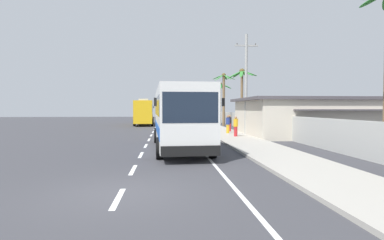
{
  "coord_description": "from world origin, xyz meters",
  "views": [
    {
      "loc": [
        1.27,
        -8.93,
        2.41
      ],
      "look_at": [
        2.85,
        9.68,
        1.7
      ],
      "focal_mm": 29.21,
      "sensor_mm": 36.0,
      "label": 1
    }
  ],
  "objects_px": {
    "coach_bus_foreground": "(179,115)",
    "coach_bus_far_lane": "(144,112)",
    "palm_second": "(220,93)",
    "pedestrian_midwalk": "(236,126)",
    "utility_pole_mid": "(246,83)",
    "roadside_building": "(331,117)",
    "pedestrian_near_kerb": "(230,123)",
    "pedestrian_far_walk": "(228,124)",
    "palm_fourth": "(242,84)",
    "motorcycle_beside_bus": "(192,128)",
    "palm_nearest": "(224,91)"
  },
  "relations": [
    {
      "from": "pedestrian_far_walk",
      "to": "utility_pole_mid",
      "type": "height_order",
      "value": "utility_pole_mid"
    },
    {
      "from": "coach_bus_foreground",
      "to": "pedestrian_midwalk",
      "type": "xyz_separation_m",
      "value": [
        4.84,
        6.07,
        -1.01
      ]
    },
    {
      "from": "motorcycle_beside_bus",
      "to": "pedestrian_midwalk",
      "type": "distance_m",
      "value": 4.73
    },
    {
      "from": "utility_pole_mid",
      "to": "roadside_building",
      "type": "xyz_separation_m",
      "value": [
        7.56,
        -0.5,
        -2.97
      ]
    },
    {
      "from": "pedestrian_midwalk",
      "to": "palm_second",
      "type": "bearing_deg",
      "value": -167.54
    },
    {
      "from": "pedestrian_far_walk",
      "to": "palm_fourth",
      "type": "xyz_separation_m",
      "value": [
        2.21,
        3.87,
        3.91
      ]
    },
    {
      "from": "pedestrian_midwalk",
      "to": "roadside_building",
      "type": "xyz_separation_m",
      "value": [
        8.98,
        1.75,
        0.68
      ]
    },
    {
      "from": "coach_bus_far_lane",
      "to": "utility_pole_mid",
      "type": "xyz_separation_m",
      "value": [
        10.16,
        -18.69,
        2.71
      ]
    },
    {
      "from": "palm_nearest",
      "to": "palm_second",
      "type": "distance_m",
      "value": 5.07
    },
    {
      "from": "palm_nearest",
      "to": "palm_fourth",
      "type": "bearing_deg",
      "value": -90.0
    },
    {
      "from": "palm_fourth",
      "to": "palm_second",
      "type": "bearing_deg",
      "value": 88.42
    },
    {
      "from": "palm_fourth",
      "to": "roadside_building",
      "type": "relative_size",
      "value": 0.4
    },
    {
      "from": "coach_bus_far_lane",
      "to": "palm_second",
      "type": "height_order",
      "value": "palm_second"
    },
    {
      "from": "pedestrian_far_walk",
      "to": "roadside_building",
      "type": "relative_size",
      "value": 0.1
    },
    {
      "from": "pedestrian_midwalk",
      "to": "palm_second",
      "type": "xyz_separation_m",
      "value": [
        2.62,
        22.03,
        3.75
      ]
    },
    {
      "from": "coach_bus_foreground",
      "to": "coach_bus_far_lane",
      "type": "xyz_separation_m",
      "value": [
        -3.9,
        27.0,
        -0.06
      ]
    },
    {
      "from": "coach_bus_foreground",
      "to": "coach_bus_far_lane",
      "type": "height_order",
      "value": "coach_bus_foreground"
    },
    {
      "from": "pedestrian_near_kerb",
      "to": "roadside_building",
      "type": "bearing_deg",
      "value": 146.9
    },
    {
      "from": "coach_bus_foreground",
      "to": "pedestrian_near_kerb",
      "type": "height_order",
      "value": "coach_bus_foreground"
    },
    {
      "from": "coach_bus_foreground",
      "to": "motorcycle_beside_bus",
      "type": "distance_m",
      "value": 9.68
    },
    {
      "from": "pedestrian_midwalk",
      "to": "palm_fourth",
      "type": "relative_size",
      "value": 0.25
    },
    {
      "from": "coach_bus_far_lane",
      "to": "palm_second",
      "type": "relative_size",
      "value": 1.75
    },
    {
      "from": "coach_bus_foreground",
      "to": "palm_nearest",
      "type": "distance_m",
      "value": 24.27
    },
    {
      "from": "palm_second",
      "to": "pedestrian_midwalk",
      "type": "bearing_deg",
      "value": -96.79
    },
    {
      "from": "coach_bus_foreground",
      "to": "pedestrian_far_walk",
      "type": "relative_size",
      "value": 6.8
    },
    {
      "from": "palm_second",
      "to": "pedestrian_far_walk",
      "type": "bearing_deg",
      "value": -97.92
    },
    {
      "from": "coach_bus_foreground",
      "to": "pedestrian_midwalk",
      "type": "distance_m",
      "value": 7.83
    },
    {
      "from": "utility_pole_mid",
      "to": "palm_fourth",
      "type": "relative_size",
      "value": 1.36
    },
    {
      "from": "coach_bus_foreground",
      "to": "coach_bus_far_lane",
      "type": "relative_size",
      "value": 1.0
    },
    {
      "from": "coach_bus_foreground",
      "to": "roadside_building",
      "type": "relative_size",
      "value": 0.69
    },
    {
      "from": "motorcycle_beside_bus",
      "to": "pedestrian_far_walk",
      "type": "distance_m",
      "value": 3.31
    },
    {
      "from": "pedestrian_midwalk",
      "to": "palm_fourth",
      "type": "height_order",
      "value": "palm_fourth"
    },
    {
      "from": "coach_bus_far_lane",
      "to": "palm_fourth",
      "type": "distance_m",
      "value": 17.94
    },
    {
      "from": "coach_bus_foreground",
      "to": "pedestrian_midwalk",
      "type": "height_order",
      "value": "coach_bus_foreground"
    },
    {
      "from": "pedestrian_midwalk",
      "to": "pedestrian_far_walk",
      "type": "relative_size",
      "value": 0.98
    },
    {
      "from": "utility_pole_mid",
      "to": "pedestrian_near_kerb",
      "type": "bearing_deg",
      "value": 104.01
    },
    {
      "from": "pedestrian_midwalk",
      "to": "palm_second",
      "type": "relative_size",
      "value": 0.25
    },
    {
      "from": "pedestrian_near_kerb",
      "to": "roadside_building",
      "type": "relative_size",
      "value": 0.1
    },
    {
      "from": "coach_bus_far_lane",
      "to": "pedestrian_near_kerb",
      "type": "height_order",
      "value": "coach_bus_far_lane"
    },
    {
      "from": "coach_bus_foreground",
      "to": "palm_fourth",
      "type": "xyz_separation_m",
      "value": [
        7.05,
        13.11,
        2.92
      ]
    },
    {
      "from": "coach_bus_far_lane",
      "to": "pedestrian_far_walk",
      "type": "distance_m",
      "value": 19.82
    },
    {
      "from": "pedestrian_far_walk",
      "to": "palm_fourth",
      "type": "distance_m",
      "value": 5.93
    },
    {
      "from": "palm_second",
      "to": "roadside_building",
      "type": "relative_size",
      "value": 0.39
    },
    {
      "from": "coach_bus_foreground",
      "to": "pedestrian_midwalk",
      "type": "bearing_deg",
      "value": 51.45
    },
    {
      "from": "palm_second",
      "to": "roadside_building",
      "type": "xyz_separation_m",
      "value": [
        6.35,
        -20.29,
        -3.07
      ]
    },
    {
      "from": "coach_bus_far_lane",
      "to": "pedestrian_far_walk",
      "type": "relative_size",
      "value": 6.78
    },
    {
      "from": "motorcycle_beside_bus",
      "to": "palm_second",
      "type": "xyz_separation_m",
      "value": [
        5.91,
        18.64,
        4.09
      ]
    },
    {
      "from": "coach_bus_foreground",
      "to": "roadside_building",
      "type": "height_order",
      "value": "coach_bus_foreground"
    },
    {
      "from": "utility_pole_mid",
      "to": "motorcycle_beside_bus",
      "type": "bearing_deg",
      "value": 166.31
    },
    {
      "from": "coach_bus_far_lane",
      "to": "palm_fourth",
      "type": "bearing_deg",
      "value": -51.75
    }
  ]
}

